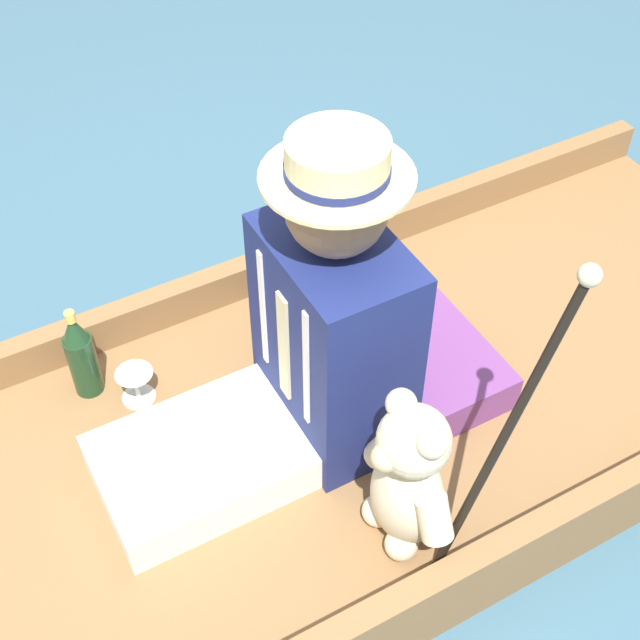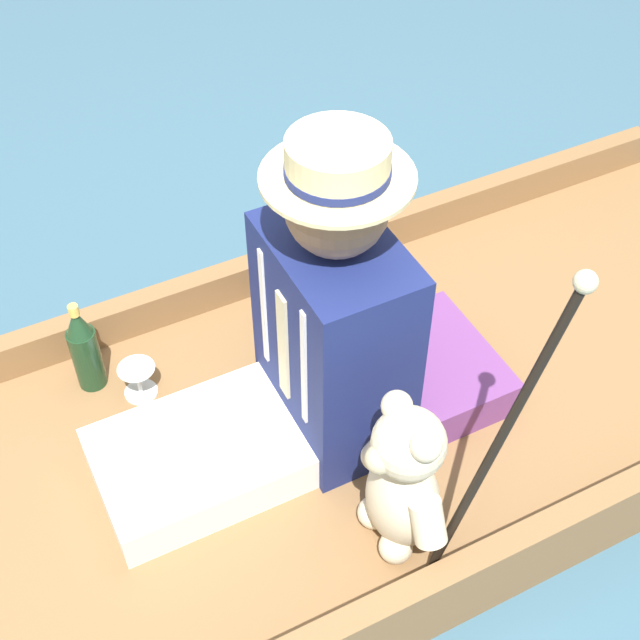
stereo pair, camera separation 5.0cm
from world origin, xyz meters
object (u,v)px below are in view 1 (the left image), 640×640
object	(u,v)px
teddy_bear	(408,479)
wine_glass	(135,381)
champagne_bottle	(81,355)
seated_person	(307,344)
walking_cane	(518,410)

from	to	relation	value
teddy_bear	wine_glass	distance (m)	0.79
wine_glass	teddy_bear	bearing A→B (deg)	-149.41
teddy_bear	champagne_bottle	xyz separation A→B (m)	(0.76, 0.50, -0.07)
seated_person	wine_glass	bearing A→B (deg)	55.35
seated_person	wine_glass	world-z (taller)	seated_person
wine_glass	seated_person	bearing A→B (deg)	-131.72
wine_glass	champagne_bottle	world-z (taller)	champagne_bottle
teddy_bear	walking_cane	world-z (taller)	walking_cane
teddy_bear	champagne_bottle	size ratio (longest dim) A/B	1.53
champagne_bottle	walking_cane	bearing A→B (deg)	-143.43
champagne_bottle	teddy_bear	bearing A→B (deg)	-146.92
champagne_bottle	wine_glass	bearing A→B (deg)	-132.92
wine_glass	champagne_bottle	size ratio (longest dim) A/B	0.34
seated_person	walking_cane	bearing A→B (deg)	-149.49
teddy_bear	walking_cane	size ratio (longest dim) A/B	0.54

